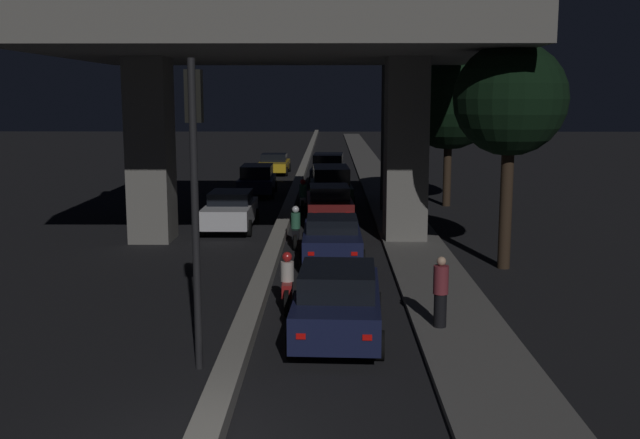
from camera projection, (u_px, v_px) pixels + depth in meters
median_divider at (299, 179)px, 45.15m from camera, size 0.50×126.00×0.34m
sidewalk_right at (386, 196)px, 38.20m from camera, size 2.08×126.00×0.13m
elevated_overpass at (277, 46)px, 25.73m from camera, size 15.14×13.71×8.80m
traffic_light_left_of_median at (195, 162)px, 13.67m from camera, size 0.30×0.49×5.78m
street_lamp at (375, 115)px, 32.56m from camera, size 2.43×0.32×7.12m
car_dark_blue_lead at (338, 301)px, 15.96m from camera, size 2.07×4.46×1.56m
car_dark_blue_second at (332, 238)px, 23.17m from camera, size 1.93×4.26×1.44m
car_dark_red_third at (329, 204)px, 30.15m from camera, size 2.06×4.34×1.58m
car_dark_green_fourth at (331, 184)px, 35.80m from camera, size 2.18×4.66×1.80m
car_grey_fifth at (328, 169)px, 43.16m from camera, size 2.17×4.84×1.84m
car_dark_green_sixth at (327, 163)px, 49.93m from camera, size 2.04×3.99×1.37m
car_white_lead_oncoming at (230, 210)px, 28.80m from camera, size 1.91×4.24×1.49m
car_dark_blue_second_oncoming at (257, 180)px, 38.94m from camera, size 1.98×4.31×1.58m
car_taxi_yellow_third_oncoming at (274, 164)px, 49.68m from camera, size 2.07×4.44×1.34m
motorcycle_red_filtering_near at (287, 285)px, 18.07m from camera, size 0.33×1.90×1.41m
motorcycle_black_filtering_mid at (296, 230)px, 25.54m from camera, size 0.33×1.73×1.42m
motorcycle_white_filtering_far at (303, 199)px, 33.10m from camera, size 0.32×1.82×1.50m
pedestrian_on_sidewalk at (441, 292)px, 16.23m from camera, size 0.33×0.33×1.57m
roadside_tree_kerbside_near at (510, 100)px, 21.69m from camera, size 3.32×3.32×6.69m
roadside_tree_kerbside_mid at (449, 101)px, 34.47m from camera, size 4.54×4.54×7.19m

